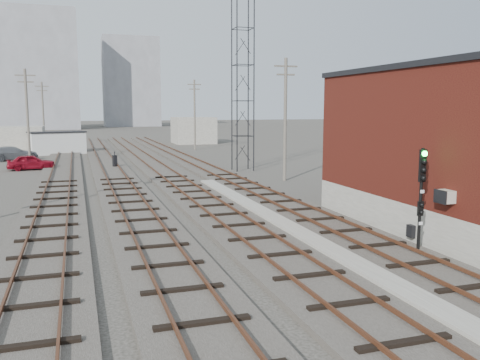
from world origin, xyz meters
name	(u,v)px	position (x,y,z in m)	size (l,w,h in m)	color
ground	(143,150)	(0.00, 60.00, 0.00)	(320.00, 320.00, 0.00)	#282621
track_right	(199,165)	(2.50, 39.00, 0.11)	(3.20, 90.00, 0.39)	#332D28
track_mid_right	(156,167)	(-1.50, 39.00, 0.11)	(3.20, 90.00, 0.39)	#332D28
track_mid_left	(110,169)	(-5.50, 39.00, 0.11)	(3.20, 90.00, 0.39)	#332D28
track_left	(62,170)	(-9.50, 39.00, 0.11)	(3.20, 90.00, 0.39)	#332D28
platform_curb	(282,225)	(0.50, 14.00, 0.13)	(0.90, 28.00, 0.26)	gray
brick_building	(445,148)	(7.50, 12.00, 3.63)	(6.54, 12.20, 7.22)	gray
lattice_tower	(243,83)	(5.50, 35.00, 7.50)	(1.60, 1.60, 15.00)	black
utility_pole_left_b	(27,114)	(-12.50, 45.00, 4.80)	(1.80, 0.24, 9.00)	#595147
utility_pole_left_c	(43,112)	(-12.50, 70.00, 4.80)	(1.80, 0.24, 9.00)	#595147
utility_pole_right_a	(285,116)	(6.50, 28.00, 4.80)	(1.80, 0.24, 9.00)	#595147
utility_pole_right_b	(195,113)	(6.50, 58.00, 4.80)	(1.80, 0.24, 9.00)	#595147
apartment_left	(33,70)	(-18.00, 135.00, 15.00)	(22.00, 14.00, 30.00)	gray
apartment_right	(131,82)	(8.00, 150.00, 13.00)	(16.00, 12.00, 26.00)	gray
shed_left	(9,140)	(-16.00, 60.00, 1.60)	(8.00, 5.00, 3.20)	gray
shed_right	(193,130)	(9.00, 70.00, 2.00)	(6.00, 6.00, 4.00)	gray
signal_mast	(421,193)	(3.70, 8.57, 2.32)	(0.40, 0.41, 3.96)	gray
switch_stand	(115,161)	(-5.02, 39.74, 0.67)	(0.44, 0.44, 1.43)	black
site_trailer	(57,143)	(-10.38, 56.68, 1.34)	(6.82, 4.33, 2.66)	silver
car_red	(31,162)	(-12.10, 41.06, 0.68)	(1.60, 3.97, 1.35)	maroon
car_silver	(6,154)	(-15.18, 50.47, 0.63)	(1.32, 3.79, 1.25)	#9A9CA1
car_grey	(13,153)	(-14.58, 50.41, 0.73)	(2.04, 5.02, 1.46)	slate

